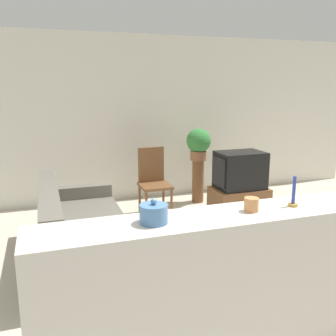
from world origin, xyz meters
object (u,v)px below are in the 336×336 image
object	(u,v)px
potted_plant	(199,143)
decorative_bowl	(154,214)
television	(240,170)
couch	(81,236)
wooden_chair	(153,178)

from	to	relation	value
potted_plant	decorative_bowl	size ratio (longest dim) A/B	2.86
television	decorative_bowl	bearing A→B (deg)	-129.48
couch	potted_plant	distance (m)	2.69
couch	wooden_chair	bearing A→B (deg)	46.61
potted_plant	wooden_chair	bearing A→B (deg)	-160.56
wooden_chair	couch	bearing A→B (deg)	-133.39
wooden_chair	potted_plant	size ratio (longest dim) A/B	1.92
couch	television	size ratio (longest dim) A/B	2.94
television	wooden_chair	bearing A→B (deg)	152.11
potted_plant	couch	bearing A→B (deg)	-142.55
couch	television	distance (m)	2.46
decorative_bowl	couch	bearing A→B (deg)	99.88
television	decorative_bowl	distance (m)	3.19
couch	potted_plant	size ratio (longest dim) A/B	3.85
decorative_bowl	television	bearing A→B (deg)	50.52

